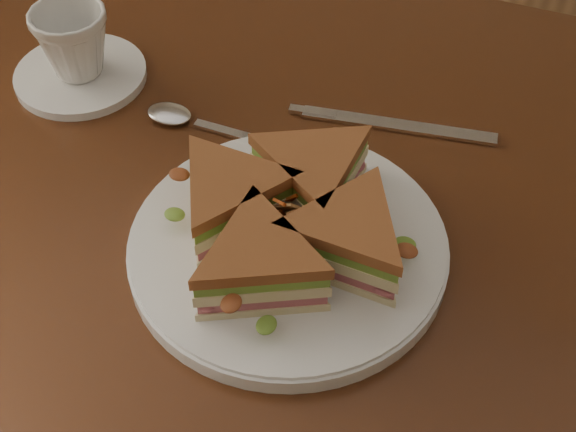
{
  "coord_description": "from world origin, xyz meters",
  "views": [
    {
      "loc": [
        0.21,
        -0.49,
        1.3
      ],
      "look_at": [
        0.04,
        -0.07,
        0.8
      ],
      "focal_mm": 50.0,
      "sensor_mm": 36.0,
      "label": 1
    }
  ],
  "objects": [
    {
      "name": "table",
      "position": [
        0.0,
        0.0,
        0.65
      ],
      "size": [
        1.2,
        0.8,
        0.75
      ],
      "color": "#33170B",
      "rests_on": "ground"
    },
    {
      "name": "plate",
      "position": [
        0.04,
        -0.07,
        0.76
      ],
      "size": [
        0.28,
        0.28,
        0.02
      ],
      "primitive_type": "cylinder",
      "color": "white",
      "rests_on": "table"
    },
    {
      "name": "sandwich_wedges",
      "position": [
        0.04,
        -0.07,
        0.8
      ],
      "size": [
        0.24,
        0.24,
        0.06
      ],
      "color": "beige",
      "rests_on": "plate"
    },
    {
      "name": "crisps_mound",
      "position": [
        0.04,
        -0.07,
        0.79
      ],
      "size": [
        0.09,
        0.09,
        0.05
      ],
      "primitive_type": null,
      "color": "#BD4B18",
      "rests_on": "plate"
    },
    {
      "name": "spoon",
      "position": [
        -0.11,
        0.06,
        0.75
      ],
      "size": [
        0.18,
        0.03,
        0.01
      ],
      "rotation": [
        0.0,
        0.0,
        -0.01
      ],
      "color": "silver",
      "rests_on": "table"
    },
    {
      "name": "knife",
      "position": [
        0.07,
        0.13,
        0.75
      ],
      "size": [
        0.21,
        0.05,
        0.0
      ],
      "rotation": [
        0.0,
        0.0,
        0.15
      ],
      "color": "silver",
      "rests_on": "table"
    },
    {
      "name": "saucer",
      "position": [
        -0.26,
        0.08,
        0.76
      ],
      "size": [
        0.14,
        0.14,
        0.01
      ],
      "primitive_type": "cylinder",
      "color": "white",
      "rests_on": "table"
    },
    {
      "name": "coffee_cup",
      "position": [
        -0.26,
        0.08,
        0.8
      ],
      "size": [
        0.1,
        0.1,
        0.08
      ],
      "primitive_type": "imported",
      "rotation": [
        0.0,
        0.0,
        -0.34
      ],
      "color": "white",
      "rests_on": "saucer"
    }
  ]
}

